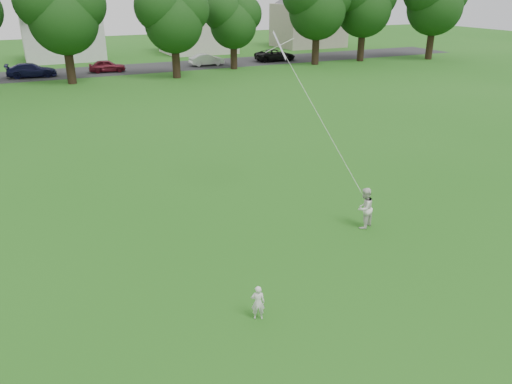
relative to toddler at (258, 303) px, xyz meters
name	(u,v)px	position (x,y,z in m)	size (l,w,h in m)	color
ground	(268,300)	(0.59, 0.62, -0.48)	(160.00, 160.00, 0.00)	#1F5D15
street	(76,73)	(0.59, 42.62, -0.48)	(90.00, 7.00, 0.01)	#2D2D30
toddler	(258,303)	(0.00, 0.00, 0.00)	(0.35, 0.23, 0.96)	silver
older_boy	(365,208)	(5.56, 3.13, 0.25)	(0.71, 0.55, 1.46)	silver
kite	(322,121)	(4.81, 4.96, 2.99)	(1.22, 2.42, 6.24)	white
tree_row	(99,5)	(2.51, 36.74, 5.83)	(81.17, 8.22, 10.66)	black
parked_cars	(58,69)	(-1.08, 41.62, 0.14)	(55.60, 2.37, 1.27)	black
house_row	(57,14)	(0.36, 52.62, 4.42)	(76.10, 14.22, 10.19)	beige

